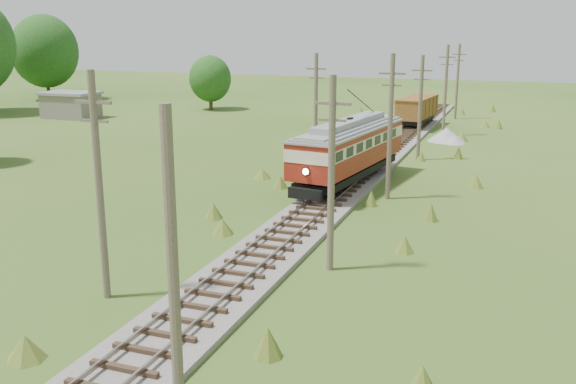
% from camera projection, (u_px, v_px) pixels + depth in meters
% --- Properties ---
extents(railbed_main, '(3.60, 96.00, 0.57)m').
position_uv_depth(railbed_main, '(350.00, 181.00, 44.23)').
color(railbed_main, '#605B54').
rests_on(railbed_main, ground).
extents(streetcar, '(4.82, 13.37, 6.06)m').
position_uv_depth(streetcar, '(349.00, 146.00, 43.09)').
color(streetcar, black).
rests_on(streetcar, ground).
extents(gondola, '(3.45, 8.40, 2.72)m').
position_uv_depth(gondola, '(417.00, 109.00, 68.93)').
color(gondola, black).
rests_on(gondola, ground).
extents(gravel_pile, '(3.61, 3.83, 1.31)m').
position_uv_depth(gravel_pile, '(448.00, 135.00, 60.58)').
color(gravel_pile, gray).
rests_on(gravel_pile, ground).
extents(utility_pole_r_1, '(0.30, 0.30, 8.80)m').
position_uv_depth(utility_pole_r_1, '(174.00, 282.00, 15.80)').
color(utility_pole_r_1, brown).
rests_on(utility_pole_r_1, ground).
extents(utility_pole_r_2, '(1.60, 0.30, 8.60)m').
position_uv_depth(utility_pole_r_2, '(331.00, 173.00, 27.54)').
color(utility_pole_r_2, brown).
rests_on(utility_pole_r_2, ground).
extents(utility_pole_r_3, '(1.60, 0.30, 9.00)m').
position_uv_depth(utility_pole_r_3, '(390.00, 126.00, 39.33)').
color(utility_pole_r_3, brown).
rests_on(utility_pole_r_3, ground).
extents(utility_pole_r_4, '(1.60, 0.30, 8.40)m').
position_uv_depth(utility_pole_r_4, '(420.00, 107.00, 51.29)').
color(utility_pole_r_4, brown).
rests_on(utility_pole_r_4, ground).
extents(utility_pole_r_5, '(1.60, 0.30, 8.90)m').
position_uv_depth(utility_pole_r_5, '(446.00, 90.00, 62.90)').
color(utility_pole_r_5, brown).
rests_on(utility_pole_r_5, ground).
extents(utility_pole_r_6, '(1.60, 0.30, 8.70)m').
position_uv_depth(utility_pole_r_6, '(457.00, 81.00, 74.80)').
color(utility_pole_r_6, brown).
rests_on(utility_pole_r_6, ground).
extents(utility_pole_l_a, '(1.60, 0.30, 9.00)m').
position_uv_depth(utility_pole_l_a, '(99.00, 185.00, 24.55)').
color(utility_pole_l_a, brown).
rests_on(utility_pole_l_a, ground).
extents(utility_pole_l_b, '(1.60, 0.30, 8.60)m').
position_uv_depth(utility_pole_l_b, '(316.00, 107.00, 50.14)').
color(utility_pole_l_b, brown).
rests_on(utility_pole_l_b, ground).
extents(tree_left_5, '(9.66, 9.66, 12.44)m').
position_uv_depth(tree_left_5, '(45.00, 51.00, 94.02)').
color(tree_left_5, '#38281C').
rests_on(tree_left_5, ground).
extents(tree_mid_a, '(5.46, 5.46, 7.03)m').
position_uv_depth(tree_mid_a, '(210.00, 79.00, 83.57)').
color(tree_mid_a, '#38281C').
rests_on(tree_mid_a, ground).
extents(shed, '(6.40, 4.40, 3.10)m').
position_uv_depth(shed, '(71.00, 105.00, 76.40)').
color(shed, slate).
rests_on(shed, ground).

